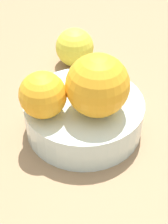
# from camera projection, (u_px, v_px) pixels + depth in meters

# --- Properties ---
(ground_plane) EXTENTS (1.10, 1.10, 0.02)m
(ground_plane) POSITION_uv_depth(u_px,v_px,m) (84.00, 131.00, 0.49)
(ground_plane) COLOR #997551
(fruit_bowl) EXTENTS (0.17, 0.17, 0.05)m
(fruit_bowl) POSITION_uv_depth(u_px,v_px,m) (84.00, 115.00, 0.47)
(fruit_bowl) COLOR silver
(fruit_bowl) RESTS_ON ground_plane
(orange_in_bowl_0) EXTENTS (0.08, 0.08, 0.08)m
(orange_in_bowl_0) POSITION_uv_depth(u_px,v_px,m) (97.00, 86.00, 0.41)
(orange_in_bowl_0) COLOR #F9A823
(orange_in_bowl_0) RESTS_ON fruit_bowl
(orange_in_bowl_1) EXTENTS (0.06, 0.06, 0.06)m
(orange_in_bowl_1) POSITION_uv_depth(u_px,v_px,m) (43.00, 95.00, 0.41)
(orange_in_bowl_1) COLOR #F9A823
(orange_in_bowl_1) RESTS_ON fruit_bowl
(orange_loose_0) EXTENTS (0.07, 0.07, 0.07)m
(orange_loose_0) POSITION_uv_depth(u_px,v_px,m) (75.00, 47.00, 0.59)
(orange_loose_0) COLOR yellow
(orange_loose_0) RESTS_ON ground_plane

